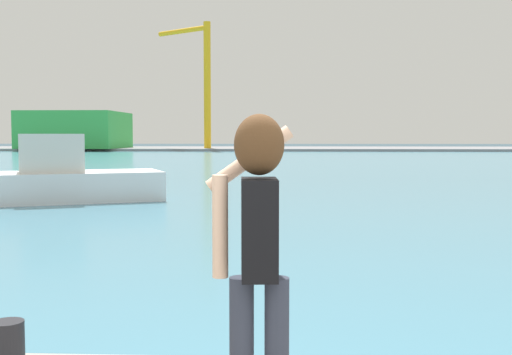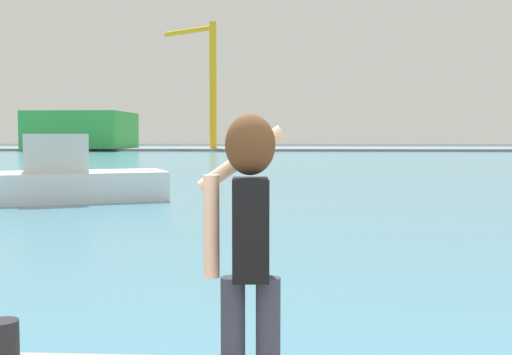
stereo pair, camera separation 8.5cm
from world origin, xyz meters
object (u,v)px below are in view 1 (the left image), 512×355
at_px(person_photographer, 257,234).
at_px(boat_moored, 68,178).
at_px(port_crane, 202,74).
at_px(warehouse_left, 76,130).
at_px(harbor_bollard, 8,348).

bearing_deg(person_photographer, boat_moored, 18.22).
xyz_separation_m(boat_moored, port_crane, (-4.54, 69.43, 10.17)).
bearing_deg(warehouse_left, port_crane, -0.29).
bearing_deg(harbor_bollard, boat_moored, 107.80).
bearing_deg(harbor_bollard, warehouse_left, 108.14).
relative_size(harbor_bollard, warehouse_left, 0.03).
relative_size(harbor_bollard, port_crane, 0.02).
bearing_deg(boat_moored, warehouse_left, 85.86).
height_order(harbor_bollard, port_crane, port_crane).
distance_m(person_photographer, boat_moored, 18.19).
height_order(person_photographer, warehouse_left, warehouse_left).
bearing_deg(boat_moored, person_photographer, -89.97).
bearing_deg(warehouse_left, boat_moored, -71.78).
relative_size(boat_moored, warehouse_left, 0.45).
bearing_deg(port_crane, boat_moored, -86.26).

